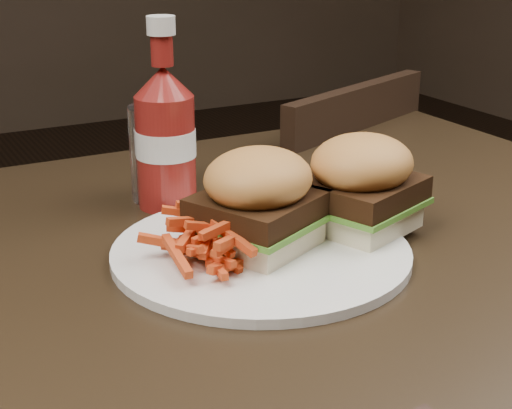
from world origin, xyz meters
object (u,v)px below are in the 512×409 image
ketchup_bottle (166,154)px  tumbler (160,153)px  chair_far (272,286)px  plate (261,252)px  dining_table (177,291)px

ketchup_bottle → tumbler: size_ratio=1.21×
chair_far → plate: 0.67m
ketchup_bottle → chair_far: bearing=45.9°
chair_far → tumbler: tumbler is taller
dining_table → chair_far: dining_table is taller
plate → tumbler: bearing=96.4°
chair_far → ketchup_bottle: bearing=24.0°
tumbler → dining_table: bearing=-107.9°
plate → chair_far: bearing=59.6°
dining_table → plate: 0.09m
chair_far → plate: plate is taller
dining_table → plate: size_ratio=4.20×
dining_table → ketchup_bottle: ketchup_bottle is taller
plate → ketchup_bottle: bearing=98.0°
dining_table → chair_far: bearing=52.7°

